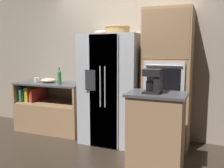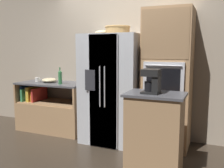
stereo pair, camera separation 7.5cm
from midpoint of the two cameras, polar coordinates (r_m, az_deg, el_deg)
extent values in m
plane|color=#382D23|center=(4.19, 0.82, -13.02)|extent=(20.00, 20.00, 0.00)
cube|color=tan|center=(4.38, 3.37, 6.66)|extent=(12.00, 0.06, 2.80)
cube|color=#A87F56|center=(4.82, -12.62, -7.12)|extent=(1.29, 0.66, 0.52)
cube|color=#A87F56|center=(4.76, -12.72, -3.99)|extent=(1.24, 0.60, 0.02)
cube|color=#A87F56|center=(5.11, -18.50, -1.53)|extent=(0.04, 0.66, 0.34)
cube|color=#A87F56|center=(4.39, -6.12, -2.67)|extent=(0.04, 0.66, 0.34)
cube|color=#4C4C51|center=(4.70, -12.85, 0.15)|extent=(1.29, 0.66, 0.03)
cube|color=#284C8E|center=(5.05, -18.25, -1.81)|extent=(0.04, 0.38, 0.28)
cube|color=#337A4C|center=(5.03, -17.85, -2.14)|extent=(0.04, 0.48, 0.23)
cube|color=silver|center=(4.99, -17.39, -2.04)|extent=(0.06, 0.33, 0.25)
cube|color=gold|center=(4.95, -16.85, -2.00)|extent=(0.06, 0.43, 0.27)
cube|color=orange|center=(4.92, -16.26, -2.55)|extent=(0.06, 0.35, 0.18)
cube|color=#B72D28|center=(4.88, -15.81, -2.23)|extent=(0.04, 0.43, 0.24)
cube|color=silver|center=(4.06, 0.83, -1.02)|extent=(0.92, 0.77, 1.73)
cube|color=silver|center=(3.70, -1.58, -1.90)|extent=(0.46, 0.02, 1.70)
cube|color=silver|center=(3.69, -1.41, -1.92)|extent=(0.46, 0.02, 1.70)
cylinder|color=#B2B2B7|center=(3.68, -2.20, -0.60)|extent=(0.02, 0.02, 0.61)
cylinder|color=#B2B2B7|center=(3.64, -1.12, -0.67)|extent=(0.02, 0.02, 0.61)
cube|color=#2D2D33|center=(3.75, -4.49, 0.88)|extent=(0.17, 0.01, 0.31)
cube|color=#A87F56|center=(3.88, 13.11, 0.99)|extent=(0.70, 0.62, 2.09)
cube|color=silver|center=(3.55, 12.23, 1.41)|extent=(0.57, 0.04, 0.44)
cube|color=black|center=(3.53, 12.16, 0.95)|extent=(0.47, 0.01, 0.31)
cylinder|color=#B2B2B7|center=(3.50, 12.21, 4.14)|extent=(0.50, 0.02, 0.02)
cube|color=#94704C|center=(3.55, 12.57, 11.11)|extent=(0.65, 0.01, 0.68)
cube|color=#A87F56|center=(3.14, 10.38, -11.23)|extent=(0.64, 0.46, 0.95)
cube|color=#4C4C51|center=(3.01, 10.61, -2.36)|extent=(0.70, 0.50, 0.03)
cylinder|color=tan|center=(4.00, 1.84, 12.11)|extent=(0.38, 0.38, 0.11)
torus|color=tan|center=(4.00, 1.84, 12.92)|extent=(0.40, 0.40, 0.03)
ellipsoid|color=beige|center=(4.15, -1.69, 11.69)|extent=(0.24, 0.24, 0.07)
cylinder|color=#33723F|center=(4.45, -11.30, 1.35)|extent=(0.07, 0.07, 0.21)
cone|color=#33723F|center=(4.44, -11.34, 2.95)|extent=(0.07, 0.07, 0.04)
cylinder|color=#33723F|center=(4.43, -11.36, 3.48)|extent=(0.02, 0.02, 0.05)
cylinder|color=silver|center=(4.85, -16.24, 0.96)|extent=(0.08, 0.08, 0.09)
torus|color=silver|center=(4.82, -15.84, 0.94)|extent=(0.06, 0.01, 0.06)
ellipsoid|color=beige|center=(4.74, -13.69, 0.87)|extent=(0.28, 0.28, 0.08)
cube|color=black|center=(2.99, 9.55, -1.87)|extent=(0.20, 0.21, 0.02)
cylinder|color=black|center=(2.98, 9.30, -0.49)|extent=(0.12, 0.12, 0.12)
cube|color=black|center=(2.96, 10.85, 0.56)|extent=(0.07, 0.18, 0.29)
cube|color=black|center=(2.96, 9.65, 2.61)|extent=(0.20, 0.21, 0.08)
camera|label=1|loc=(0.04, -89.45, 0.08)|focal=40.00mm
camera|label=2|loc=(0.04, 90.55, -0.08)|focal=40.00mm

